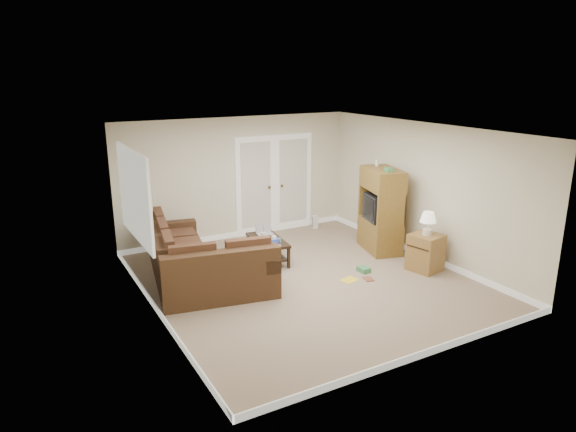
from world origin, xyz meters
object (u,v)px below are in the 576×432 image
coffee_table (268,249)px  tv_armoire (381,210)px  sectional_sofa (195,263)px  side_cabinet (426,249)px

coffee_table → tv_armoire: tv_armoire is taller
sectional_sofa → tv_armoire: size_ratio=1.74×
sectional_sofa → coffee_table: size_ratio=2.74×
coffee_table → sectional_sofa: bearing=-161.0°
coffee_table → tv_armoire: bearing=-6.4°
sectional_sofa → tv_armoire: (3.68, -0.22, 0.48)m
sectional_sofa → tv_armoire: 3.71m
sectional_sofa → coffee_table: 1.53m
coffee_table → side_cabinet: (2.21, -1.75, 0.15)m
sectional_sofa → side_cabinet: (3.70, -1.44, 0.05)m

